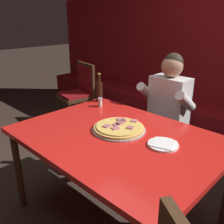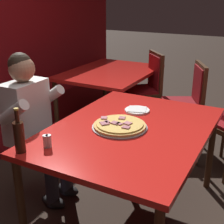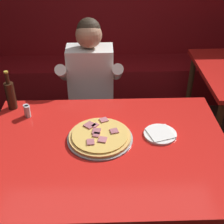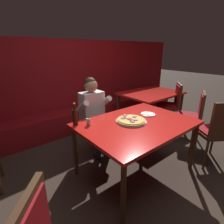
# 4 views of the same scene
# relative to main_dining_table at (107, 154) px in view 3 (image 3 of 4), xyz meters

# --- Properties ---
(booth_wall_panel) EXTENTS (6.80, 0.16, 1.90)m
(booth_wall_panel) POSITION_rel_main_dining_table_xyz_m (0.00, 2.18, 0.24)
(booth_wall_panel) COLOR maroon
(booth_wall_panel) RESTS_ON ground_plane
(booth_bench) EXTENTS (6.46, 0.48, 0.46)m
(booth_bench) POSITION_rel_main_dining_table_xyz_m (0.00, 1.86, -0.48)
(booth_bench) COLOR maroon
(booth_bench) RESTS_ON ground_plane
(main_dining_table) EXTENTS (1.50, 1.09, 0.78)m
(main_dining_table) POSITION_rel_main_dining_table_xyz_m (0.00, 0.00, 0.00)
(main_dining_table) COLOR #422816
(main_dining_table) RESTS_ON ground_plane
(pizza) EXTENTS (0.41, 0.41, 0.05)m
(pizza) POSITION_rel_main_dining_table_xyz_m (-0.04, 0.07, 0.09)
(pizza) COLOR #9E9EA3
(pizza) RESTS_ON main_dining_table
(plate_white_paper) EXTENTS (0.21, 0.21, 0.02)m
(plate_white_paper) POSITION_rel_main_dining_table_xyz_m (0.34, 0.10, 0.08)
(plate_white_paper) COLOR white
(plate_white_paper) RESTS_ON main_dining_table
(beer_bottle) EXTENTS (0.07, 0.07, 0.29)m
(beer_bottle) POSITION_rel_main_dining_table_xyz_m (-0.67, 0.45, 0.18)
(beer_bottle) COLOR black
(beer_bottle) RESTS_ON main_dining_table
(shaker_black_pepper) EXTENTS (0.04, 0.04, 0.09)m
(shaker_black_pepper) POSITION_rel_main_dining_table_xyz_m (-0.55, 0.35, 0.11)
(shaker_black_pepper) COLOR silver
(shaker_black_pepper) RESTS_ON main_dining_table
(shaker_red_pepper_flakes) EXTENTS (0.04, 0.04, 0.09)m
(shaker_red_pepper_flakes) POSITION_rel_main_dining_table_xyz_m (-0.54, 0.33, 0.11)
(shaker_red_pepper_flakes) COLOR silver
(shaker_red_pepper_flakes) RESTS_ON main_dining_table
(diner_seated_blue_shirt) EXTENTS (0.53, 0.53, 1.27)m
(diner_seated_blue_shirt) POSITION_rel_main_dining_table_xyz_m (-0.12, 0.82, -0.00)
(diner_seated_blue_shirt) COLOR black
(diner_seated_blue_shirt) RESTS_ON ground_plane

